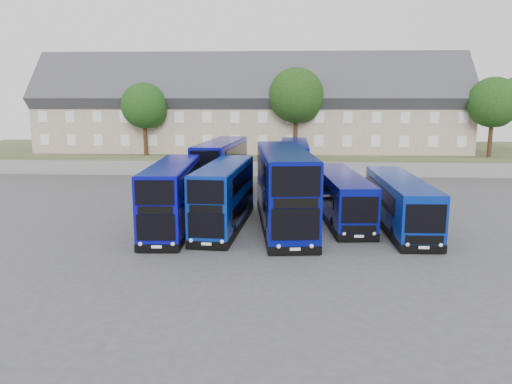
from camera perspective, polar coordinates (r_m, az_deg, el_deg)
The scene contains 14 objects.
ground at distance 28.80m, azimuth 1.73°, elevation -5.53°, with size 120.00×120.00×0.00m, color #444449.
retaining_wall at distance 52.16m, azimuth 2.33°, elevation 2.67°, with size 70.00×0.40×1.50m, color slate.
earth_bank at distance 62.05m, azimuth 2.45°, elevation 4.19°, with size 80.00×20.00×2.00m, color #484D2B.
terrace_row at distance 57.77m, azimuth -0.56°, elevation 9.28°, with size 48.00×10.40×11.20m.
dd_front_left at distance 31.16m, azimuth -9.56°, elevation -0.65°, with size 2.83×10.34×4.07m.
dd_front_mid at distance 31.17m, azimuth -3.67°, elevation -0.59°, with size 3.09×10.17×3.98m.
dd_front_right at distance 31.27m, azimuth 3.21°, elevation 0.28°, with size 3.95×12.44×4.87m.
dd_rear_left at distance 42.05m, azimuth -4.00°, elevation 2.68°, with size 3.61×11.39×4.45m.
dd_rear_right at distance 44.51m, azimuth 4.36°, elevation 2.95°, with size 2.62×10.58×4.18m.
coach_east_a at distance 33.78m, azimuth 9.64°, elevation -0.60°, with size 3.23×11.44×3.09m.
coach_east_b at distance 32.54m, azimuth 16.08°, elevation -1.28°, with size 2.44×11.43×3.12m.
tree_west at distance 54.69m, azimuth -12.48°, elevation 9.43°, with size 4.80×4.80×7.65m.
tree_mid at distance 53.26m, azimuth 4.76°, elevation 10.70°, with size 5.76×5.76×9.18m.
tree_east at distance 56.98m, azimuth 25.57°, elevation 9.03°, with size 5.12×5.12×8.16m.
Camera 1 is at (0.58, -27.64, 8.06)m, focal length 35.00 mm.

